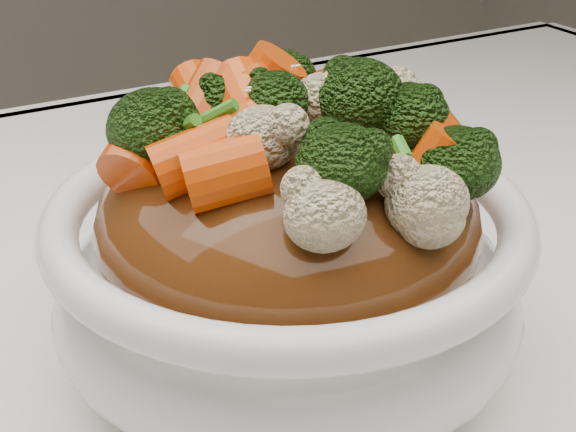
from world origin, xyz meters
TOP-DOWN VIEW (x-y plane):
  - tablecloth at (0.00, 0.00)m, footprint 1.20×0.80m
  - bowl at (0.04, 0.01)m, footprint 0.25×0.25m
  - sauce_base at (0.04, 0.01)m, footprint 0.20×0.20m
  - carrots at (0.04, 0.01)m, footprint 0.20×0.20m
  - broccoli at (0.04, 0.01)m, footprint 0.20×0.20m
  - cauliflower at (0.04, 0.01)m, footprint 0.20×0.20m
  - scallions at (0.04, 0.01)m, footprint 0.15×0.15m
  - sesame_seeds at (0.04, 0.01)m, footprint 0.18×0.18m

SIDE VIEW (x-z plane):
  - tablecloth at x=0.00m, z-range 0.71..0.75m
  - bowl at x=0.04m, z-range 0.75..0.83m
  - sauce_base at x=0.04m, z-range 0.77..0.87m
  - cauliflower at x=0.04m, z-range 0.86..0.89m
  - broccoli at x=0.04m, z-range 0.86..0.90m
  - carrots at x=0.04m, z-range 0.86..0.90m
  - scallions at x=0.04m, z-range 0.87..0.89m
  - sesame_seeds at x=0.04m, z-range 0.88..0.89m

